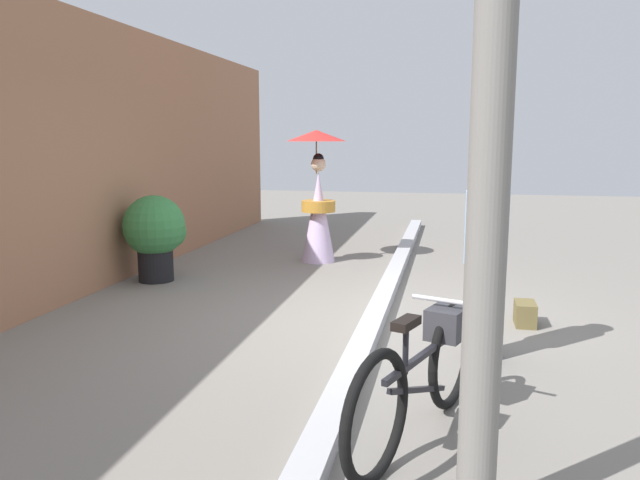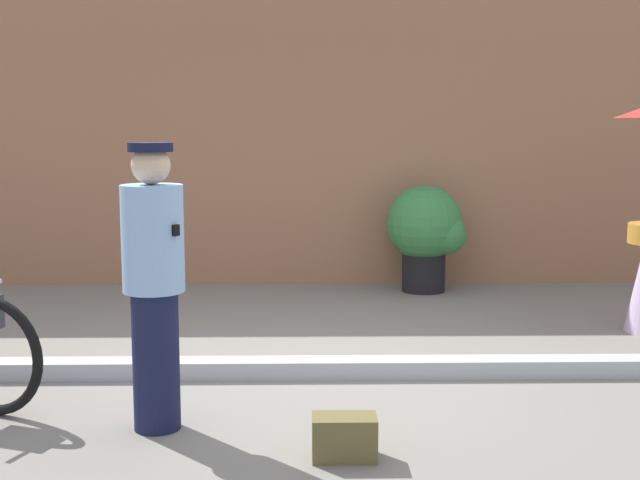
# 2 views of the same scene
# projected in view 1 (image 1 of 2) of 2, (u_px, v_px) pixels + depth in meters

# --- Properties ---
(ground_plane) EXTENTS (30.00, 30.00, 0.00)m
(ground_plane) POSITION_uv_depth(u_px,v_px,m) (375.00, 322.00, 6.09)
(ground_plane) COLOR gray
(building_wall) EXTENTS (14.00, 0.40, 3.19)m
(building_wall) POSITION_uv_depth(u_px,v_px,m) (43.00, 156.00, 6.56)
(building_wall) COLOR #9E6B4C
(building_wall) RESTS_ON ground_plane
(sidewalk_curb) EXTENTS (14.00, 0.20, 0.12)m
(sidewalk_curb) POSITION_uv_depth(u_px,v_px,m) (375.00, 316.00, 6.08)
(sidewalk_curb) COLOR #B2B2B7
(sidewalk_curb) RESTS_ON ground_plane
(bicycle_near_officer) EXTENTS (1.72, 0.72, 0.79)m
(bicycle_near_officer) POSITION_uv_depth(u_px,v_px,m) (423.00, 371.00, 3.71)
(bicycle_near_officer) COLOR black
(bicycle_near_officer) RESTS_ON ground_plane
(person_officer) EXTENTS (0.34, 0.34, 1.60)m
(person_officer) POSITION_uv_depth(u_px,v_px,m) (485.00, 256.00, 4.96)
(person_officer) COLOR #141938
(person_officer) RESTS_ON ground_plane
(person_with_parasol) EXTENTS (0.87, 0.87, 1.90)m
(person_with_parasol) POSITION_uv_depth(u_px,v_px,m) (318.00, 194.00, 8.97)
(person_with_parasol) COLOR silver
(person_with_parasol) RESTS_ON ground_plane
(potted_plant_by_door) EXTENTS (0.79, 0.77, 1.09)m
(potted_plant_by_door) POSITION_uv_depth(u_px,v_px,m) (156.00, 232.00, 7.78)
(potted_plant_by_door) COLOR black
(potted_plant_by_door) RESTS_ON ground_plane
(backpack_on_pavement) EXTENTS (0.33, 0.19, 0.22)m
(backpack_on_pavement) POSITION_uv_depth(u_px,v_px,m) (526.00, 313.00, 5.98)
(backpack_on_pavement) COLOR brown
(backpack_on_pavement) RESTS_ON ground_plane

